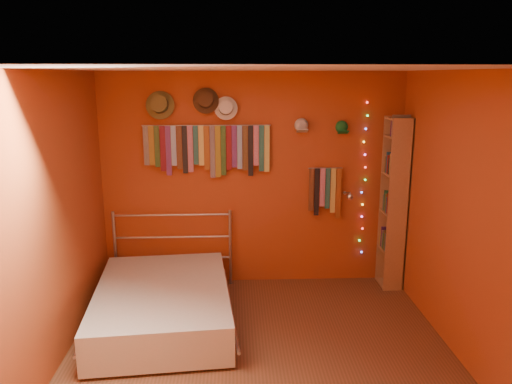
{
  "coord_description": "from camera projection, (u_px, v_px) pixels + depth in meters",
  "views": [
    {
      "loc": [
        -0.22,
        -3.96,
        2.46
      ],
      "look_at": [
        -0.0,
        0.9,
        1.31
      ],
      "focal_mm": 35.0,
      "sensor_mm": 36.0,
      "label": 1
    }
  ],
  "objects": [
    {
      "name": "small_tie_rack",
      "position": [
        325.0,
        189.0,
        5.84
      ],
      "size": [
        0.4,
        0.03,
        0.61
      ],
      "color": "#A9A9AE",
      "rests_on": "back_wall"
    },
    {
      "name": "fedora_brown",
      "position": [
        206.0,
        100.0,
        5.51
      ],
      "size": [
        0.29,
        0.16,
        0.29
      ],
      "rotation": [
        1.36,
        0.0,
        0.0
      ],
      "color": "#442C18",
      "rests_on": "back_wall"
    },
    {
      "name": "ground",
      "position": [
        261.0,
        359.0,
        4.42
      ],
      "size": [
        3.5,
        3.5,
        0.0
      ],
      "primitive_type": "plane",
      "color": "brown",
      "rests_on": "ground"
    },
    {
      "name": "bed",
      "position": [
        163.0,
        304.0,
        5.0
      ],
      "size": [
        1.54,
        1.95,
        0.92
      ],
      "rotation": [
        0.0,
        0.0,
        0.09
      ],
      "color": "#A9A9AE",
      "rests_on": "ground"
    },
    {
      "name": "left_wall",
      "position": [
        47.0,
        227.0,
        4.06
      ],
      "size": [
        0.02,
        3.5,
        2.5
      ],
      "primitive_type": "cube",
      "color": "maroon",
      "rests_on": "ground"
    },
    {
      "name": "fedora_olive",
      "position": [
        160.0,
        105.0,
        5.49
      ],
      "size": [
        0.32,
        0.17,
        0.31
      ],
      "rotation": [
        1.36,
        0.0,
        0.0
      ],
      "color": "brown",
      "rests_on": "back_wall"
    },
    {
      "name": "fedora_white",
      "position": [
        226.0,
        108.0,
        5.54
      ],
      "size": [
        0.26,
        0.14,
        0.26
      ],
      "rotation": [
        1.36,
        0.0,
        0.0
      ],
      "color": "silver",
      "rests_on": "back_wall"
    },
    {
      "name": "cap_green",
      "position": [
        342.0,
        127.0,
        5.69
      ],
      "size": [
        0.16,
        0.2,
        0.16
      ],
      "color": "#19732D",
      "rests_on": "back_wall"
    },
    {
      "name": "ceiling",
      "position": [
        262.0,
        69.0,
        3.85
      ],
      "size": [
        3.5,
        3.5,
        0.02
      ],
      "primitive_type": "cube",
      "color": "white",
      "rests_on": "back_wall"
    },
    {
      "name": "cap_white",
      "position": [
        301.0,
        125.0,
        5.66
      ],
      "size": [
        0.17,
        0.21,
        0.17
      ],
      "color": "beige",
      "rests_on": "back_wall"
    },
    {
      "name": "reading_lamp",
      "position": [
        349.0,
        196.0,
        5.68
      ],
      "size": [
        0.07,
        0.31,
        0.09
      ],
      "color": "#A9A9AE",
      "rests_on": "back_wall"
    },
    {
      "name": "back_wall",
      "position": [
        253.0,
        180.0,
        5.84
      ],
      "size": [
        3.5,
        0.02,
        2.5
      ],
      "primitive_type": "cube",
      "color": "maroon",
      "rests_on": "ground"
    },
    {
      "name": "right_wall",
      "position": [
        468.0,
        221.0,
        4.21
      ],
      "size": [
        0.02,
        3.5,
        2.5
      ],
      "primitive_type": "cube",
      "color": "maroon",
      "rests_on": "ground"
    },
    {
      "name": "tie_rack",
      "position": [
        208.0,
        147.0,
        5.66
      ],
      "size": [
        1.45,
        0.03,
        0.6
      ],
      "color": "#A9A9AE",
      "rests_on": "back_wall"
    },
    {
      "name": "bookshelf",
      "position": [
        397.0,
        203.0,
        5.75
      ],
      "size": [
        0.25,
        0.34,
        2.0
      ],
      "color": "#946743",
      "rests_on": "ground"
    },
    {
      "name": "fairy_lights",
      "position": [
        364.0,
        180.0,
        5.86
      ],
      "size": [
        0.06,
        0.02,
        1.82
      ],
      "color": "#FF3333",
      "rests_on": "back_wall"
    }
  ]
}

